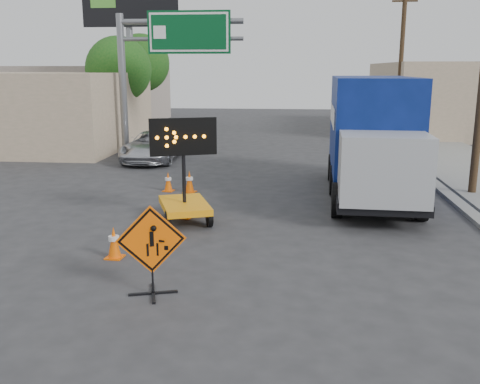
# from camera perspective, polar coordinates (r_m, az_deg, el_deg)

# --- Properties ---
(ground) EXTENTS (100.00, 100.00, 0.00)m
(ground) POSITION_cam_1_polar(r_m,az_deg,el_deg) (9.44, -7.17, -13.46)
(ground) COLOR #2D2D30
(ground) RESTS_ON ground
(curb_right) EXTENTS (0.40, 60.00, 0.12)m
(curb_right) POSITION_cam_1_polar(r_m,az_deg,el_deg) (24.16, 18.16, 2.49)
(curb_right) COLOR gray
(curb_right) RESTS_ON ground
(sidewalk_right) EXTENTS (4.00, 60.00, 0.15)m
(sidewalk_right) POSITION_cam_1_polar(r_m,az_deg,el_deg) (24.75, 23.37, 2.35)
(sidewalk_right) COLOR gray
(sidewalk_right) RESTS_ON ground
(storefront_left_near) EXTENTS (14.00, 10.00, 4.00)m
(storefront_left_near) POSITION_cam_1_polar(r_m,az_deg,el_deg) (32.51, -23.95, 8.02)
(storefront_left_near) COLOR #C3A78D
(storefront_left_near) RESTS_ON ground
(storefront_left_far) EXTENTS (12.00, 10.00, 4.40)m
(storefront_left_far) POSITION_cam_1_polar(r_m,az_deg,el_deg) (45.55, -16.38, 9.96)
(storefront_left_far) COLOR #A49489
(storefront_left_far) RESTS_ON ground
(building_right_far) EXTENTS (10.00, 14.00, 4.60)m
(building_right_far) POSITION_cam_1_polar(r_m,az_deg,el_deg) (39.82, 22.13, 9.33)
(building_right_far) COLOR #C3A78D
(building_right_far) RESTS_ON ground
(highway_gantry) EXTENTS (6.18, 0.38, 6.90)m
(highway_gantry) POSITION_cam_1_polar(r_m,az_deg,el_deg) (26.97, -8.27, 14.73)
(highway_gantry) COLOR slate
(highway_gantry) RESTS_ON ground
(billboard) EXTENTS (6.10, 0.54, 9.85)m
(billboard) POSITION_cam_1_polar(r_m,az_deg,el_deg) (35.77, -11.61, 17.81)
(billboard) COLOR slate
(billboard) RESTS_ON ground
(utility_pole_far) EXTENTS (1.80, 0.26, 9.00)m
(utility_pole_far) POSITION_cam_1_polar(r_m,az_deg,el_deg) (32.78, 16.80, 13.31)
(utility_pole_far) COLOR #432C1D
(utility_pole_far) RESTS_ON ground
(tree_left_near) EXTENTS (3.71, 3.71, 6.03)m
(tree_left_near) POSITION_cam_1_polar(r_m,az_deg,el_deg) (31.83, -12.83, 12.62)
(tree_left_near) COLOR #432C1D
(tree_left_near) RESTS_ON ground
(tree_left_far) EXTENTS (4.10, 4.10, 6.66)m
(tree_left_far) POSITION_cam_1_polar(r_m,az_deg,el_deg) (39.77, -10.55, 13.36)
(tree_left_far) COLOR #432C1D
(tree_left_far) RESTS_ON ground
(construction_sign) EXTENTS (1.27, 0.91, 1.75)m
(construction_sign) POSITION_cam_1_polar(r_m,az_deg,el_deg) (10.17, -9.43, -5.94)
(construction_sign) COLOR black
(construction_sign) RESTS_ON ground
(arrow_board) EXTENTS (1.86, 2.34, 2.91)m
(arrow_board) POSITION_cam_1_polar(r_m,az_deg,el_deg) (15.01, -5.95, -0.71)
(arrow_board) COLOR #FF9D0E
(arrow_board) RESTS_ON ground
(pickup_truck) EXTENTS (2.27, 4.89, 1.36)m
(pickup_truck) POSITION_cam_1_polar(r_m,az_deg,el_deg) (25.30, -9.21, 4.84)
(pickup_truck) COLOR silver
(pickup_truck) RESTS_ON ground
(box_truck) EXTENTS (2.92, 8.37, 3.93)m
(box_truck) POSITION_cam_1_polar(r_m,az_deg,el_deg) (18.24, 13.85, 5.03)
(box_truck) COLOR black
(box_truck) RESTS_ON ground
(cone_a) EXTENTS (0.40, 0.40, 0.74)m
(cone_a) POSITION_cam_1_polar(r_m,az_deg,el_deg) (12.44, -13.29, -5.25)
(cone_a) COLOR #FF6005
(cone_a) RESTS_ON ground
(cone_b) EXTENTS (0.44, 0.44, 0.69)m
(cone_b) POSITION_cam_1_polar(r_m,az_deg,el_deg) (13.48, -8.42, -3.72)
(cone_b) COLOR #FF6005
(cone_b) RESTS_ON ground
(cone_c) EXTENTS (0.43, 0.43, 0.67)m
(cone_c) POSITION_cam_1_polar(r_m,az_deg,el_deg) (15.42, -5.86, -1.55)
(cone_c) COLOR #FF6005
(cone_c) RESTS_ON ground
(cone_d) EXTENTS (0.48, 0.48, 0.77)m
(cone_d) POSITION_cam_1_polar(r_m,az_deg,el_deg) (18.59, -5.41, 1.12)
(cone_d) COLOR #FF6005
(cone_d) RESTS_ON ground
(cone_e) EXTENTS (0.41, 0.41, 0.69)m
(cone_e) POSITION_cam_1_polar(r_m,az_deg,el_deg) (18.87, -7.67, 1.11)
(cone_e) COLOR #FF6005
(cone_e) RESTS_ON ground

